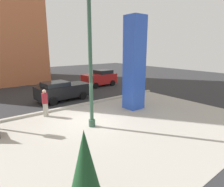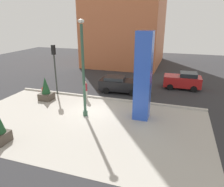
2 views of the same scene
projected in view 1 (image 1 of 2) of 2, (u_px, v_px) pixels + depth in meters
name	position (u px, v px, depth m)	size (l,w,h in m)	color
ground_plane	(60.00, 106.00, 14.49)	(60.00, 60.00, 0.00)	#2D2D30
plaza_pavement	(108.00, 133.00, 9.91)	(18.00, 10.00, 0.02)	#ADA89E
curb_strip	(65.00, 108.00, 13.80)	(18.00, 0.24, 0.16)	#B7B2A8
lamp_post	(90.00, 64.00, 9.95)	(0.44, 0.44, 7.12)	#335642
art_pillar_blue	(134.00, 64.00, 13.31)	(1.15, 1.15, 6.39)	blue
potted_plant_near_left	(86.00, 182.00, 4.64)	(1.03, 1.03, 2.50)	#4C4238
car_curb_east	(62.00, 90.00, 15.98)	(4.41, 2.23, 1.61)	black
car_intersection	(100.00, 78.00, 22.05)	(3.86, 2.19, 1.79)	red
pedestrian_crossing	(45.00, 102.00, 12.11)	(0.51, 0.51, 1.77)	#B2AD9E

